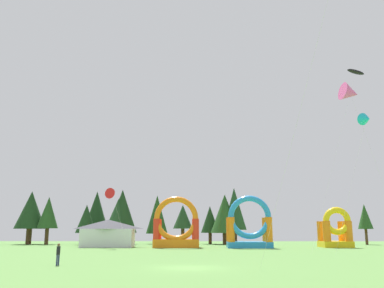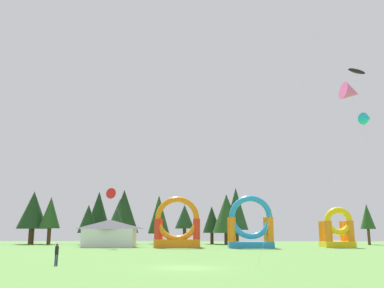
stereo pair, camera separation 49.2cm
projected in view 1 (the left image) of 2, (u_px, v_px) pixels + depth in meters
ground_plane at (189, 268)px, 28.13m from camera, size 120.00×120.00×0.00m
kite_black_parafoil at (356, 72)px, 51.60m from camera, size 9.06×3.88×22.55m
kite_cyan_delta at (366, 119)px, 45.29m from camera, size 5.67×2.07×15.37m
kite_pink_delta at (350, 93)px, 47.90m from camera, size 2.59×8.98×19.47m
kite_red_delta at (112, 194)px, 57.60m from camera, size 3.61×1.83×8.23m
person_far_side at (58, 252)px, 30.11m from camera, size 0.38×0.38×1.58m
inflatable_red_slide at (249, 228)px, 57.17m from camera, size 6.20×3.57×7.20m
inflatable_yellow_castle at (336, 232)px, 58.98m from camera, size 4.18×3.88×5.69m
inflatable_blue_arch at (176, 230)px, 58.21m from camera, size 6.47×3.50×7.15m
festival_tent at (108, 233)px, 59.47m from camera, size 7.41×3.50×3.93m
tree_row_1 at (31, 210)px, 71.09m from camera, size 5.17×5.17×9.06m
tree_row_2 at (48, 213)px, 70.39m from camera, size 3.52×3.52×8.04m
tree_row_3 at (86, 219)px, 68.82m from camera, size 3.46×3.46×6.63m
tree_row_4 at (97, 211)px, 74.20m from camera, size 4.35×4.35×9.30m
tree_row_5 at (118, 217)px, 68.74m from camera, size 4.92×4.92×7.60m
tree_row_6 at (122, 211)px, 69.50m from camera, size 5.12×5.12×9.19m
tree_row_7 at (157, 214)px, 72.80m from camera, size 3.81×3.81×8.50m
tree_row_8 at (183, 217)px, 72.48m from camera, size 3.42×3.42×6.80m
tree_row_9 at (210, 220)px, 72.34m from camera, size 3.22×3.22×6.56m
tree_row_10 at (225, 214)px, 70.60m from camera, size 5.01×5.01×8.50m
tree_row_11 at (234, 209)px, 70.56m from camera, size 4.06×4.06×9.61m
tree_row_12 at (365, 217)px, 69.63m from camera, size 2.48×2.48×6.76m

